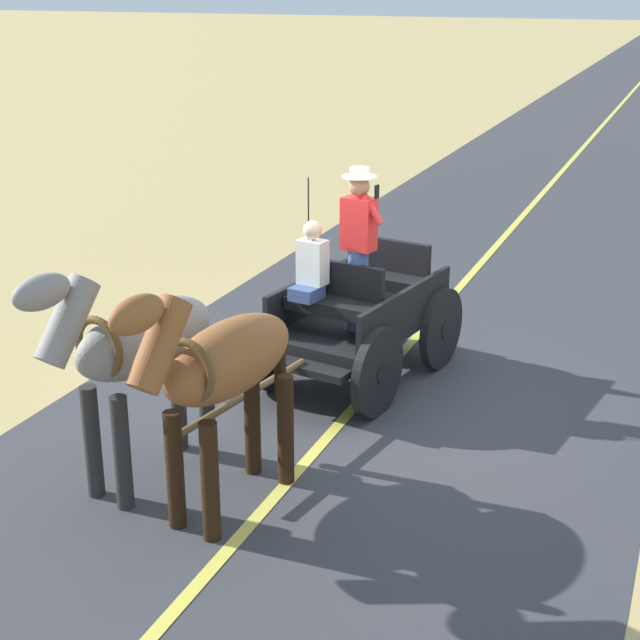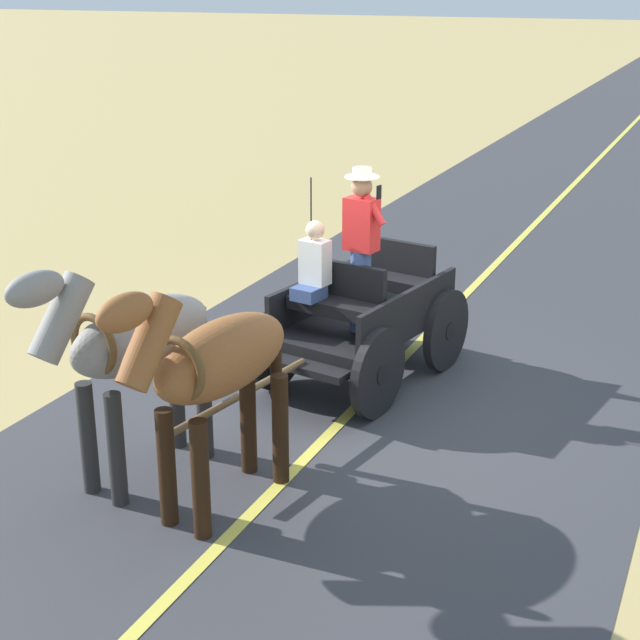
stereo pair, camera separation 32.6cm
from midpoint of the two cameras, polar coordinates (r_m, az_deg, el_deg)
The scene contains 6 objects.
ground_plane at distance 10.56m, azimuth 1.88°, elevation -4.45°, with size 200.00×200.00×0.00m, color tan.
road_surface at distance 10.56m, azimuth 1.88°, elevation -4.43°, with size 6.11×160.00×0.01m, color #38383D.
road_centre_stripe at distance 10.56m, azimuth 1.88°, elevation -4.41°, with size 0.12×160.00×0.00m, color #DBCC4C.
horse_drawn_carriage at distance 10.63m, azimuth 1.34°, elevation 0.45°, with size 1.80×4.51×2.50m.
horse_near_side at distance 7.88m, azimuth -7.09°, elevation -2.84°, with size 0.81×2.15×2.21m.
horse_off_side at distance 8.46m, azimuth -11.95°, elevation -1.53°, with size 0.88×2.15×2.21m.
Camera 1 is at (-3.17, 9.10, 4.35)m, focal length 53.61 mm.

